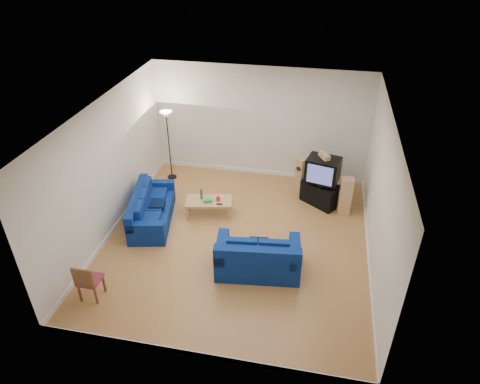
% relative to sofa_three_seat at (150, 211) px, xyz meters
% --- Properties ---
extents(room, '(6.01, 6.51, 3.21)m').
position_rel_sofa_three_seat_xyz_m(room, '(2.26, -0.34, 1.25)').
color(room, '#9B612F').
rests_on(room, ground).
extents(sofa_three_seat, '(1.28, 2.17, 0.79)m').
position_rel_sofa_three_seat_xyz_m(sofa_three_seat, '(0.00, 0.00, 0.00)').
color(sofa_three_seat, '#00185D').
rests_on(sofa_three_seat, ground).
extents(sofa_loveseat, '(1.87, 1.19, 0.88)m').
position_rel_sofa_three_seat_xyz_m(sofa_loveseat, '(2.91, -1.27, 0.04)').
color(sofa_loveseat, '#00185D').
rests_on(sofa_loveseat, ground).
extents(coffee_table, '(1.25, 0.80, 0.42)m').
position_rel_sofa_three_seat_xyz_m(coffee_table, '(1.35, 0.58, 0.07)').
color(coffee_table, tan).
rests_on(coffee_table, ground).
extents(bottle, '(0.07, 0.07, 0.29)m').
position_rel_sofa_three_seat_xyz_m(bottle, '(1.16, 0.61, 0.27)').
color(bottle, '#197233').
rests_on(bottle, coffee_table).
extents(tissue_box, '(0.23, 0.18, 0.08)m').
position_rel_sofa_three_seat_xyz_m(tissue_box, '(1.35, 0.49, 0.17)').
color(tissue_box, green).
rests_on(tissue_box, coffee_table).
extents(red_canister, '(0.12, 0.12, 0.14)m').
position_rel_sofa_three_seat_xyz_m(red_canister, '(1.59, 0.61, 0.20)').
color(red_canister, red).
rests_on(red_canister, coffee_table).
extents(remote, '(0.15, 0.06, 0.02)m').
position_rel_sofa_three_seat_xyz_m(remote, '(1.66, 0.45, 0.14)').
color(remote, black).
rests_on(remote, coffee_table).
extents(tv_stand, '(1.11, 1.01, 0.60)m').
position_rel_sofa_three_seat_xyz_m(tv_stand, '(4.10, 1.65, 0.01)').
color(tv_stand, black).
rests_on(tv_stand, ground).
extents(av_receiver, '(0.55, 0.57, 0.10)m').
position_rel_sofa_three_seat_xyz_m(av_receiver, '(4.10, 1.64, 0.36)').
color(av_receiver, black).
rests_on(av_receiver, tv_stand).
extents(television, '(0.93, 0.77, 0.63)m').
position_rel_sofa_three_seat_xyz_m(television, '(4.09, 1.65, 0.72)').
color(television, black).
rests_on(television, av_receiver).
extents(centre_speaker, '(0.32, 0.40, 0.13)m').
position_rel_sofa_three_seat_xyz_m(centre_speaker, '(4.08, 1.69, 1.10)').
color(centre_speaker, tan).
rests_on(centre_speaker, television).
extents(speaker_left, '(0.32, 0.34, 0.93)m').
position_rel_sofa_three_seat_xyz_m(speaker_left, '(3.52, 2.29, 0.17)').
color(speaker_left, tan).
rests_on(speaker_left, ground).
extents(speaker_right, '(0.33, 0.26, 1.03)m').
position_rel_sofa_three_seat_xyz_m(speaker_right, '(4.71, 1.30, 0.22)').
color(speaker_right, tan).
rests_on(speaker_right, ground).
extents(floor_lamp, '(0.35, 0.35, 2.04)m').
position_rel_sofa_three_seat_xyz_m(floor_lamp, '(-0.19, 2.16, 1.40)').
color(floor_lamp, black).
rests_on(floor_lamp, ground).
extents(dining_chair, '(0.42, 0.42, 0.87)m').
position_rel_sofa_three_seat_xyz_m(dining_chair, '(-0.19, -2.69, 0.19)').
color(dining_chair, brown).
rests_on(dining_chair, ground).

